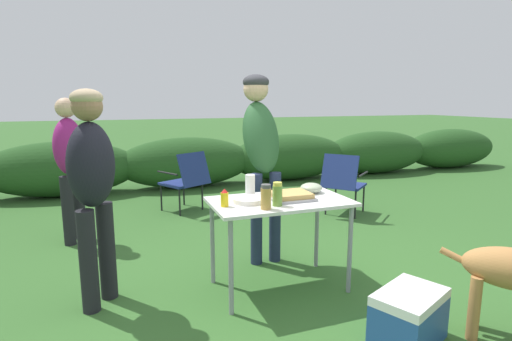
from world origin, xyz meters
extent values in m
plane|color=#336028|center=(0.00, 0.00, 0.00)|extent=(60.00, 60.00, 0.00)
ellipsoid|color=#234C1E|center=(-2.00, 4.11, 0.44)|extent=(2.40, 0.90, 0.88)
ellipsoid|color=#234C1E|center=(0.00, 4.11, 0.44)|extent=(2.40, 0.90, 0.88)
ellipsoid|color=#234C1E|center=(2.00, 4.11, 0.44)|extent=(2.40, 0.90, 0.88)
ellipsoid|color=#234C1E|center=(4.00, 4.11, 0.44)|extent=(2.40, 0.90, 0.88)
ellipsoid|color=#234C1E|center=(6.00, 4.11, 0.44)|extent=(2.40, 0.90, 0.88)
cube|color=silver|center=(0.00, 0.00, 0.73)|extent=(1.10, 0.64, 0.02)
cylinder|color=gray|center=(-0.49, -0.27, 0.36)|extent=(0.04, 0.04, 0.71)
cylinder|color=gray|center=(0.49, -0.27, 0.36)|extent=(0.04, 0.04, 0.71)
cylinder|color=gray|center=(-0.49, 0.27, 0.36)|extent=(0.04, 0.04, 0.71)
cylinder|color=gray|center=(0.49, 0.27, 0.36)|extent=(0.04, 0.04, 0.71)
cube|color=#9E9EA3|center=(0.09, 0.00, 0.75)|extent=(0.34, 0.30, 0.02)
cube|color=tan|center=(0.09, 0.00, 0.78)|extent=(0.30, 0.26, 0.04)
cylinder|color=white|center=(-0.26, 0.01, 0.76)|extent=(0.24, 0.24, 0.04)
ellipsoid|color=#ADBC99|center=(0.36, 0.14, 0.78)|extent=(0.19, 0.19, 0.08)
cylinder|color=white|center=(-0.18, 0.21, 0.83)|extent=(0.08, 0.08, 0.18)
cylinder|color=olive|center=(-0.09, -0.15, 0.82)|extent=(0.07, 0.07, 0.15)
cylinder|color=#D1CC47|center=(-0.09, -0.15, 0.91)|extent=(0.07, 0.07, 0.03)
cylinder|color=yellow|center=(-0.46, -0.03, 0.79)|extent=(0.06, 0.06, 0.11)
cone|color=red|center=(-0.46, -0.03, 0.86)|extent=(0.05, 0.05, 0.03)
cylinder|color=#B2893D|center=(-0.20, -0.21, 0.82)|extent=(0.08, 0.08, 0.16)
cylinder|color=#4C4C4C|center=(-0.20, -0.21, 0.91)|extent=(0.07, 0.07, 0.03)
cylinder|color=#232D4C|center=(-0.01, 0.52, 0.43)|extent=(0.11, 0.11, 0.86)
cylinder|color=#232D4C|center=(0.18, 0.53, 0.43)|extent=(0.11, 0.11, 0.86)
ellipsoid|color=#28562D|center=(0.09, 0.65, 1.18)|extent=(0.35, 0.49, 0.74)
sphere|color=#DBAD89|center=(0.08, 0.78, 1.62)|extent=(0.24, 0.24, 0.24)
ellipsoid|color=#333338|center=(0.08, 0.78, 1.69)|extent=(0.25, 0.25, 0.14)
cylinder|color=black|center=(-1.44, 0.12, 0.38)|extent=(0.13, 0.13, 0.76)
cylinder|color=black|center=(-1.31, 0.30, 0.38)|extent=(0.13, 0.13, 0.76)
ellipsoid|color=black|center=(-1.38, 0.21, 1.07)|extent=(0.46, 0.48, 0.62)
sphere|color=#936B4C|center=(-1.38, 0.21, 1.48)|extent=(0.21, 0.21, 0.21)
ellipsoid|color=tan|center=(-1.38, 0.21, 1.54)|extent=(0.22, 0.22, 0.13)
cylinder|color=black|center=(-1.70, 1.67, 0.37)|extent=(0.12, 0.12, 0.74)
cylinder|color=black|center=(-1.60, 1.85, 0.37)|extent=(0.12, 0.12, 0.74)
ellipsoid|color=#931E70|center=(-1.65, 1.76, 1.04)|extent=(0.42, 0.46, 0.60)
sphere|color=#DBAD89|center=(-1.65, 1.76, 1.44)|extent=(0.21, 0.21, 0.21)
cylinder|color=#B27A42|center=(1.01, -0.99, 0.21)|extent=(0.07, 0.07, 0.43)
cylinder|color=#B27A42|center=(0.88, -1.10, 0.21)|extent=(0.07, 0.07, 0.43)
cylinder|color=#B27A42|center=(0.85, -0.93, 0.50)|extent=(0.15, 0.17, 0.10)
cube|color=navy|center=(1.71, 1.71, 0.39)|extent=(0.65, 0.65, 0.03)
cube|color=navy|center=(1.50, 1.53, 0.61)|extent=(0.42, 0.46, 0.44)
cylinder|color=black|center=(1.43, 1.73, 0.19)|extent=(0.02, 0.02, 0.38)
cylinder|color=black|center=(1.69, 1.43, 0.19)|extent=(0.02, 0.02, 0.38)
cylinder|color=black|center=(1.74, 1.99, 0.19)|extent=(0.02, 0.02, 0.38)
cylinder|color=black|center=(1.99, 1.68, 0.19)|extent=(0.02, 0.02, 0.38)
cylinder|color=black|center=(1.56, 1.88, 0.56)|extent=(0.33, 0.28, 0.02)
cylinder|color=black|center=(1.86, 1.53, 0.56)|extent=(0.33, 0.28, 0.02)
cube|color=navy|center=(-0.35, 2.61, 0.39)|extent=(0.63, 0.63, 0.03)
cube|color=navy|center=(-0.21, 2.37, 0.61)|extent=(0.48, 0.37, 0.44)
cylinder|color=black|center=(-0.42, 2.34, 0.19)|extent=(0.02, 0.02, 0.38)
cylinder|color=black|center=(-0.08, 2.53, 0.19)|extent=(0.02, 0.02, 0.38)
cylinder|color=black|center=(-0.62, 2.68, 0.19)|extent=(0.02, 0.02, 0.38)
cylinder|color=black|center=(-0.27, 2.88, 0.19)|extent=(0.02, 0.02, 0.38)
cylinder|color=black|center=(-0.55, 2.50, 0.56)|extent=(0.22, 0.37, 0.02)
cylinder|color=black|center=(-0.15, 2.72, 0.56)|extent=(0.22, 0.37, 0.02)
cube|color=#234C93|center=(0.47, -0.98, 0.14)|extent=(0.57, 0.49, 0.28)
cube|color=silver|center=(0.47, -0.98, 0.31)|extent=(0.57, 0.49, 0.06)
camera|label=1|loc=(-1.24, -2.83, 1.52)|focal=28.00mm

